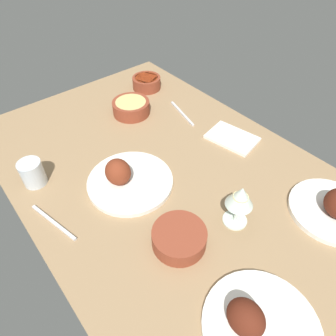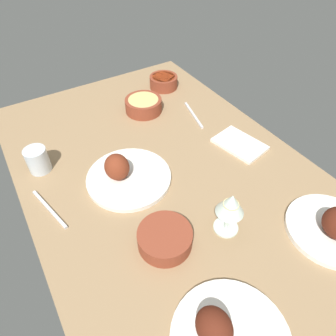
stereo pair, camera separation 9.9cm
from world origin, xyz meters
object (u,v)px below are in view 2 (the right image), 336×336
plate_far_side (125,174)px  spoon_loose (49,209)px  fork_loose (193,115)px  plate_center_main (226,336)px  wine_glass (231,206)px  bowl_pasta (144,105)px  water_tumbler (38,160)px  bowl_soup (165,238)px  plate_near_viewer (335,227)px  folded_napkin (240,144)px  bowl_sauce (164,81)px

plate_far_side → spoon_loose: size_ratio=1.45×
fork_loose → spoon_loose: 66.49cm
plate_center_main → wine_glass: size_ratio=1.85×
bowl_pasta → water_tumbler: size_ratio=1.77×
plate_center_main → bowl_soup: size_ratio=1.77×
bowl_soup → spoon_loose: bowl_soup is taller
fork_loose → spoon_loose: (-17.19, 64.23, 0.00)cm
water_tumbler → plate_near_viewer: bearing=-137.7°
plate_center_main → folded_napkin: plate_center_main is taller
bowl_sauce → plate_center_main: bearing=155.9°
wine_glass → water_tumbler: bearing=36.6°
folded_napkin → spoon_loose: (7.04, 67.74, -0.20)cm
bowl_soup → plate_center_main: bearing=177.3°
plate_near_viewer → fork_loose: bearing=-0.1°
plate_far_side → water_tumbler: bearing=49.1°
bowl_sauce → wine_glass: bearing=161.5°
plate_near_viewer → bowl_soup: (21.42, 40.89, -0.24)cm
plate_center_main → folded_napkin: (47.28, -45.70, -1.46)cm
bowl_soup → water_tumbler: bearing=24.1°
plate_far_side → bowl_pasta: bearing=-36.9°
plate_center_main → spoon_loose: bearing=22.1°
bowl_pasta → bowl_sauce: (12.35, -17.13, -0.05)cm
fork_loose → water_tumbler: bearing=-77.9°
plate_near_viewer → bowl_sauce: size_ratio=1.91×
plate_near_viewer → folded_napkin: (42.04, -3.57, -2.37)cm
bowl_pasta → bowl_sauce: 21.11cm
plate_center_main → water_tumbler: (72.89, 19.47, 2.19)cm
bowl_soup → folded_napkin: bowl_soup is taller
bowl_soup → folded_napkin: size_ratio=0.83×
water_tumbler → spoon_loose: 19.13cm
wine_glass → spoon_loose: wine_glass is taller
plate_near_viewer → bowl_pasta: size_ratio=1.61×
bowl_soup → wine_glass: 19.17cm
water_tumbler → fork_loose: 61.80cm
spoon_loose → plate_center_main: bearing=8.8°
plate_center_main → fork_loose: plate_center_main is taller
folded_napkin → wine_glass: bearing=132.8°
plate_far_side → bowl_sauce: plate_far_side is taller
bowl_pasta → bowl_sauce: size_ratio=1.19×
bowl_soup → water_tumbler: 50.67cm
plate_far_side → plate_near_viewer: 62.44cm
water_tumbler → fork_loose: water_tumbler is taller
water_tumbler → wine_glass: bearing=-143.4°
wine_glass → fork_loose: size_ratio=0.75×
plate_far_side → fork_loose: (17.86, -39.49, -1.94)cm
bowl_pasta → plate_near_viewer: bearing=-169.0°
wine_glass → water_tumbler: (50.95, 37.84, -5.68)cm
fork_loose → plate_far_side: bearing=-52.3°
bowl_soup → spoon_loose: size_ratio=0.78×
wine_glass → fork_loose: 55.82cm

